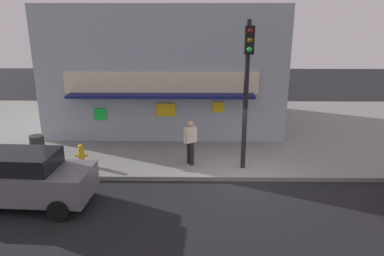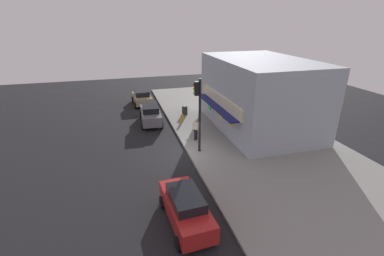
{
  "view_description": "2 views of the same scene",
  "coord_description": "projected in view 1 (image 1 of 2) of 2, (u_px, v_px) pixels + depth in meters",
  "views": [
    {
      "loc": [
        -1.65,
        -11.94,
        5.73
      ],
      "look_at": [
        -1.83,
        1.37,
        1.59
      ],
      "focal_mm": 34.06,
      "sensor_mm": 36.0,
      "label": 1
    },
    {
      "loc": [
        17.26,
        -4.49,
        9.36
      ],
      "look_at": [
        -0.93,
        0.63,
        1.62
      ],
      "focal_mm": 25.26,
      "sensor_mm": 36.0,
      "label": 2
    }
  ],
  "objects": [
    {
      "name": "trash_can",
      "position": [
        37.0,
        146.0,
        14.78
      ],
      "size": [
        0.57,
        0.57,
        0.91
      ],
      "primitive_type": "cylinder",
      "color": "#2D2D2D",
      "rests_on": "sidewalk"
    },
    {
      "name": "ground_plane",
      "position": [
        242.0,
        182.0,
        13.08
      ],
      "size": [
        57.76,
        57.76,
        0.0
      ],
      "primitive_type": "plane",
      "color": "black"
    },
    {
      "name": "corner_building",
      "position": [
        167.0,
        65.0,
        19.19
      ],
      "size": [
        11.15,
        7.94,
        6.03
      ],
      "color": "#9EA8B2",
      "rests_on": "sidewalk"
    },
    {
      "name": "sidewalk",
      "position": [
        228.0,
        129.0,
        18.81
      ],
      "size": [
        38.51,
        12.07,
        0.17
      ],
      "primitive_type": "cube",
      "color": "gray",
      "rests_on": "ground_plane"
    },
    {
      "name": "traffic_light",
      "position": [
        247.0,
        77.0,
        12.76
      ],
      "size": [
        0.32,
        0.58,
        5.43
      ],
      "color": "black",
      "rests_on": "sidewalk"
    },
    {
      "name": "pedestrian",
      "position": [
        190.0,
        141.0,
        13.92
      ],
      "size": [
        0.55,
        0.46,
        1.74
      ],
      "color": "black",
      "rests_on": "sidewalk"
    },
    {
      "name": "parked_car_grey",
      "position": [
        19.0,
        178.0,
        11.26
      ],
      "size": [
        4.59,
        2.16,
        1.75
      ],
      "color": "slate",
      "rests_on": "ground_plane"
    },
    {
      "name": "fire_hydrant",
      "position": [
        81.0,
        155.0,
        14.02
      ],
      "size": [
        0.47,
        0.23,
        0.84
      ],
      "color": "gold",
      "rests_on": "sidewalk"
    }
  ]
}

